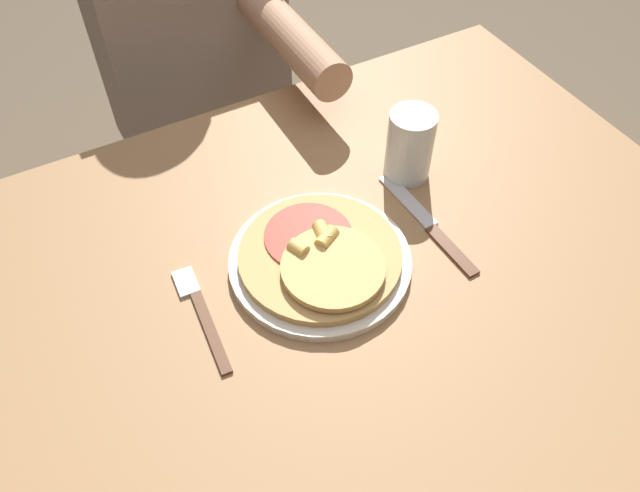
% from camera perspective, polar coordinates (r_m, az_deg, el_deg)
% --- Properties ---
extents(ground_plane, '(8.00, 8.00, 0.00)m').
position_cam_1_polar(ground_plane, '(1.50, 2.67, -19.88)').
color(ground_plane, brown).
extents(dining_table, '(1.05, 0.86, 0.74)m').
position_cam_1_polar(dining_table, '(0.94, 4.03, -6.85)').
color(dining_table, '#9E754C').
rests_on(dining_table, ground_plane).
extents(plate, '(0.25, 0.25, 0.01)m').
position_cam_1_polar(plate, '(0.85, 0.00, -1.43)').
color(plate, silver).
rests_on(plate, dining_table).
extents(pizza, '(0.22, 0.22, 0.04)m').
position_cam_1_polar(pizza, '(0.83, 0.19, -0.95)').
color(pizza, tan).
rests_on(pizza, plate).
extents(fork, '(0.03, 0.18, 0.00)m').
position_cam_1_polar(fork, '(0.82, -10.89, -5.81)').
color(fork, brown).
rests_on(fork, dining_table).
extents(knife, '(0.03, 0.22, 0.00)m').
position_cam_1_polar(knife, '(0.91, 9.91, 1.98)').
color(knife, brown).
rests_on(knife, dining_table).
extents(drinking_glass, '(0.07, 0.07, 0.11)m').
position_cam_1_polar(drinking_glass, '(0.95, 8.20, 9.09)').
color(drinking_glass, silver).
rests_on(drinking_glass, dining_table).
extents(person_diner, '(0.35, 0.52, 1.14)m').
position_cam_1_polar(person_diner, '(1.38, -11.41, 16.42)').
color(person_diner, '#2D2D38').
rests_on(person_diner, ground_plane).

